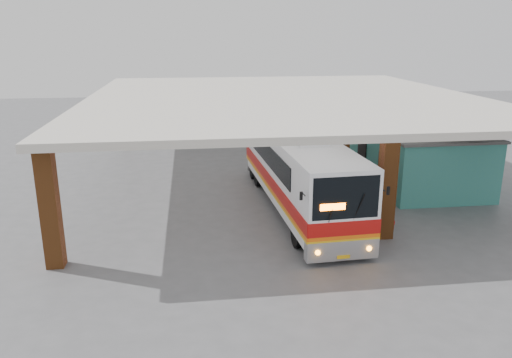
{
  "coord_description": "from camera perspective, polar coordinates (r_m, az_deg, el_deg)",
  "views": [
    {
      "loc": [
        -4.59,
        -20.93,
        8.0
      ],
      "look_at": [
        -1.82,
        0.0,
        1.75
      ],
      "focal_mm": 35.0,
      "sensor_mm": 36.0,
      "label": 1
    }
  ],
  "objects": [
    {
      "name": "pedestrian",
      "position": [
        20.91,
        15.0,
        -4.14
      ],
      "size": [
        0.68,
        0.52,
        1.68
      ],
      "primitive_type": "imported",
      "rotation": [
        0.0,
        0.0,
        3.36
      ],
      "color": "red",
      "rests_on": "ground"
    },
    {
      "name": "red_chair",
      "position": [
        29.0,
        11.82,
        0.86
      ],
      "size": [
        0.53,
        0.53,
        0.8
      ],
      "rotation": [
        0.0,
        0.0,
        -0.35
      ],
      "color": "#AD121C",
      "rests_on": "ground"
    },
    {
      "name": "canopy_roof",
      "position": [
        28.12,
        2.98,
        9.3
      ],
      "size": [
        21.0,
        23.0,
        0.3
      ],
      "primitive_type": "cube",
      "color": "beige",
      "rests_on": "brick_columns"
    },
    {
      "name": "coach_bus",
      "position": [
        23.23,
        4.78,
        1.06
      ],
      "size": [
        3.33,
        12.88,
        3.72
      ],
      "rotation": [
        0.0,
        0.0,
        0.05
      ],
      "color": "white",
      "rests_on": "ground"
    },
    {
      "name": "motorcycle",
      "position": [
        24.44,
        11.92,
        -1.7
      ],
      "size": [
        2.12,
        1.18,
        1.05
      ],
      "primitive_type": "imported",
      "rotation": [
        0.0,
        0.0,
        1.32
      ],
      "color": "black",
      "rests_on": "ground"
    },
    {
      "name": "ground",
      "position": [
        22.88,
        4.52,
        -4.05
      ],
      "size": [
        90.0,
        90.0,
        0.0
      ],
      "primitive_type": "plane",
      "color": "#515154",
      "rests_on": "ground"
    },
    {
      "name": "brick_columns",
      "position": [
        27.25,
        5.4,
        4.06
      ],
      "size": [
        20.1,
        21.6,
        4.35
      ],
      "color": "brown",
      "rests_on": "ground"
    },
    {
      "name": "shop_building",
      "position": [
        28.45,
        17.83,
        2.6
      ],
      "size": [
        5.2,
        8.2,
        3.11
      ],
      "color": "teal",
      "rests_on": "ground"
    }
  ]
}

